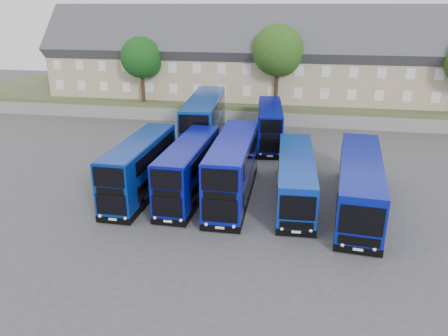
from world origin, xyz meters
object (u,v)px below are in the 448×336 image
coach_east_a (295,178)px  dd_front_mid (189,171)px  tree_mid (279,52)px  tree_west (143,59)px  dd_front_left (140,169)px

coach_east_a → dd_front_mid: bearing=-176.2°
dd_front_mid → coach_east_a: bearing=7.8°
coach_east_a → tree_mid: (-2.81, 21.61, 6.52)m
dd_front_mid → tree_mid: (4.74, 22.47, 6.13)m
tree_west → tree_mid: bearing=1.8°
coach_east_a → tree_mid: size_ratio=1.27×
dd_front_left → coach_east_a: bearing=6.7°
dd_front_mid → tree_west: 25.21m
dd_front_left → coach_east_a: dd_front_left is taller
dd_front_left → coach_east_a: size_ratio=0.87×
coach_east_a → tree_west: size_ratio=1.52×
dd_front_left → tree_mid: tree_mid is taller
dd_front_left → coach_east_a: 11.17m
dd_front_left → tree_mid: size_ratio=1.10×
tree_west → tree_mid: size_ratio=0.83×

